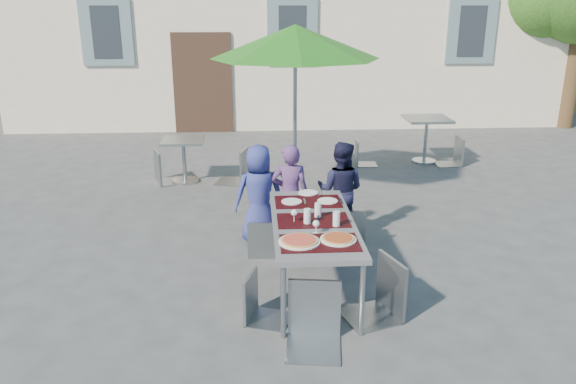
{
  "coord_description": "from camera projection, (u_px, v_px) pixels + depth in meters",
  "views": [
    {
      "loc": [
        -0.86,
        -5.23,
        2.76
      ],
      "look_at": [
        -0.5,
        0.78,
        0.75
      ],
      "focal_mm": 35.0,
      "sensor_mm": 36.0,
      "label": 1
    }
  ],
  "objects": [
    {
      "name": "dining_table",
      "position": [
        313.0,
        226.0,
        5.53
      ],
      "size": [
        0.8,
        1.85,
        0.76
      ],
      "color": "#444348",
      "rests_on": "ground"
    },
    {
      "name": "chair_4",
      "position": [
        383.0,
        254.0,
        5.07
      ],
      "size": [
        0.6,
        0.6,
        1.06
      ],
      "color": "gray",
      "rests_on": "ground"
    },
    {
      "name": "ground",
      "position": [
        340.0,
        283.0,
        5.88
      ],
      "size": [
        90.0,
        90.0,
        0.0
      ],
      "primitive_type": "plane",
      "color": "#404042",
      "rests_on": "ground"
    },
    {
      "name": "child_1",
      "position": [
        290.0,
        195.0,
        6.67
      ],
      "size": [
        0.48,
        0.35,
        1.23
      ],
      "primitive_type": "imported",
      "rotation": [
        0.0,
        0.0,
        3.02
      ],
      "color": "#55346A",
      "rests_on": "ground"
    },
    {
      "name": "cafe_table_1",
      "position": [
        426.0,
        130.0,
        10.17
      ],
      "size": [
        0.78,
        0.78,
        0.83
      ],
      "color": "#B4B7BC",
      "rests_on": "ground"
    },
    {
      "name": "chair_3",
      "position": [
        260.0,
        272.0,
        5.04
      ],
      "size": [
        0.47,
        0.47,
        0.84
      ],
      "color": "#91979C",
      "rests_on": "ground"
    },
    {
      "name": "child_0",
      "position": [
        259.0,
        194.0,
        6.73
      ],
      "size": [
        0.65,
        0.49,
        1.21
      ],
      "primitive_type": "imported",
      "rotation": [
        0.0,
        0.0,
        3.33
      ],
      "color": "navy",
      "rests_on": "ground"
    },
    {
      "name": "chair_2",
      "position": [
        346.0,
        204.0,
        6.51
      ],
      "size": [
        0.51,
        0.51,
        0.96
      ],
      "color": "gray",
      "rests_on": "ground"
    },
    {
      "name": "bg_chair_r_1",
      "position": [
        455.0,
        134.0,
        10.03
      ],
      "size": [
        0.43,
        0.42,
        0.95
      ],
      "color": "gray",
      "rests_on": "ground"
    },
    {
      "name": "chair_5",
      "position": [
        315.0,
        279.0,
        4.64
      ],
      "size": [
        0.51,
        0.52,
        1.03
      ],
      "color": "gray",
      "rests_on": "ground"
    },
    {
      "name": "bg_chair_l_0",
      "position": [
        163.0,
        147.0,
        8.99
      ],
      "size": [
        0.59,
        0.58,
        1.03
      ],
      "color": "gray",
      "rests_on": "ground"
    },
    {
      "name": "place_settings",
      "position": [
        309.0,
        198.0,
        6.11
      ],
      "size": [
        0.65,
        0.51,
        0.01
      ],
      "color": "white",
      "rests_on": "dining_table"
    },
    {
      "name": "patio_umbrella",
      "position": [
        295.0,
        43.0,
        7.68
      ],
      "size": [
        2.36,
        2.36,
        2.51
      ],
      "color": "#B4B7BC",
      "rests_on": "ground"
    },
    {
      "name": "bg_chair_l_1",
      "position": [
        362.0,
        138.0,
        10.04
      ],
      "size": [
        0.41,
        0.4,
        0.85
      ],
      "color": "gray",
      "rests_on": "ground"
    },
    {
      "name": "cafe_table_0",
      "position": [
        184.0,
        154.0,
        9.07
      ],
      "size": [
        0.67,
        0.67,
        0.71
      ],
      "color": "#B4B7BC",
      "rests_on": "ground"
    },
    {
      "name": "pizza_near_right",
      "position": [
        338.0,
        239.0,
        5.04
      ],
      "size": [
        0.33,
        0.33,
        0.03
      ],
      "color": "white",
      "rests_on": "dining_table"
    },
    {
      "name": "glassware",
      "position": [
        317.0,
        216.0,
        5.41
      ],
      "size": [
        0.46,
        0.48,
        0.15
      ],
      "color": "silver",
      "rests_on": "dining_table"
    },
    {
      "name": "child_2",
      "position": [
        340.0,
        190.0,
        6.86
      ],
      "size": [
        0.67,
        0.52,
        1.22
      ],
      "primitive_type": "imported",
      "rotation": [
        0.0,
        0.0,
        2.79
      ],
      "color": "#191937",
      "rests_on": "ground"
    },
    {
      "name": "bg_chair_r_0",
      "position": [
        237.0,
        145.0,
        8.99
      ],
      "size": [
        0.57,
        0.57,
        1.06
      ],
      "color": "gray",
      "rests_on": "ground"
    },
    {
      "name": "chair_1",
      "position": [
        305.0,
        202.0,
        6.58
      ],
      "size": [
        0.51,
        0.52,
        0.97
      ],
      "color": "#8F969A",
      "rests_on": "ground"
    },
    {
      "name": "chair_0",
      "position": [
        264.0,
        216.0,
        6.36
      ],
      "size": [
        0.4,
        0.4,
        0.84
      ],
      "color": "gray",
      "rests_on": "ground"
    },
    {
      "name": "pizza_near_left",
      "position": [
        299.0,
        241.0,
        4.99
      ],
      "size": [
        0.38,
        0.38,
        0.03
      ],
      "color": "white",
      "rests_on": "dining_table"
    }
  ]
}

